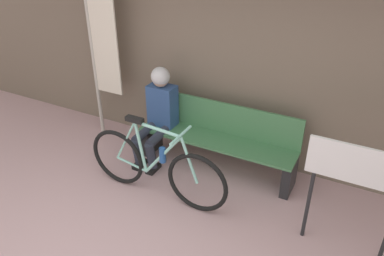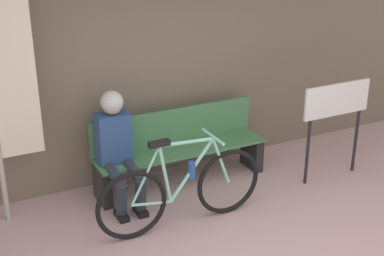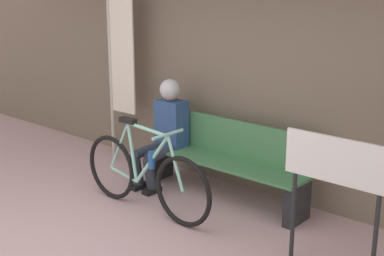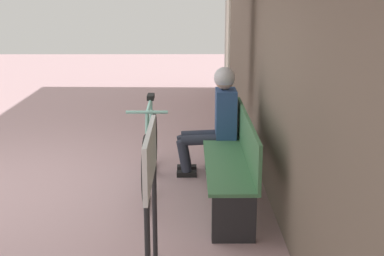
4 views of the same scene
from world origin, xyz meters
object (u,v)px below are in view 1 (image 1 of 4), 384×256
bicycle (155,167)px  banner_pole (101,45)px  park_bench_near (218,139)px  person_seated (158,109)px  signboard (358,175)px

bicycle → banner_pole: bearing=146.7°
bicycle → banner_pole: (-1.34, 0.88, 0.92)m
park_bench_near → person_seated: 0.82m
park_bench_near → person_seated: size_ratio=1.62×
signboard → person_seated: bearing=166.6°
park_bench_near → signboard: (1.58, -0.68, 0.44)m
bicycle → person_seated: bearing=119.0°
person_seated → banner_pole: size_ratio=0.56×
person_seated → banner_pole: banner_pole is taller
bicycle → signboard: 2.00m
bicycle → banner_pole: 1.85m
person_seated → signboard: (2.33, -0.56, 0.16)m
banner_pole → signboard: banner_pole is taller
park_bench_near → signboard: signboard is taller
signboard → banner_pole: bearing=167.4°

